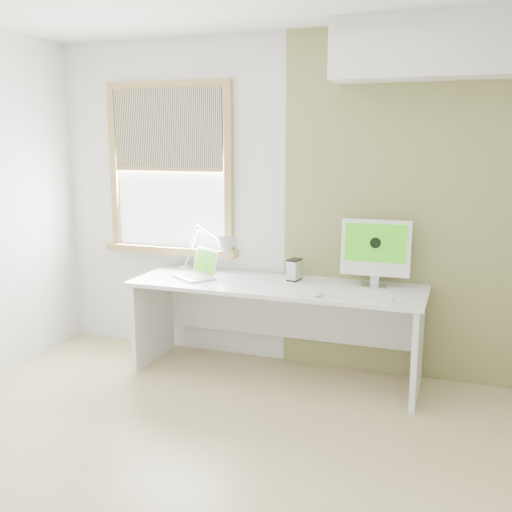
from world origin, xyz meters
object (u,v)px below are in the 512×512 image
at_px(desk_lamp, 218,250).
at_px(external_drive, 294,270).
at_px(laptop, 199,270).
at_px(desk, 278,307).
at_px(imac, 376,249).

relative_size(desk_lamp, external_drive, 3.80).
xyz_separation_m(desk_lamp, laptop, (-0.09, -0.17, -0.14)).
bearing_deg(desk, desk_lamp, 168.08).
bearing_deg(external_drive, desk, -134.46).
height_order(desk_lamp, imac, imac).
distance_m(laptop, imac, 1.37).
relative_size(desk, desk_lamp, 3.52).
relative_size(desk, imac, 4.37).
bearing_deg(laptop, desk, 5.17).
xyz_separation_m(desk_lamp, imac, (1.25, -0.00, 0.08)).
bearing_deg(external_drive, laptop, -167.90).
bearing_deg(desk_lamp, imac, -0.06).
xyz_separation_m(desk, laptop, (-0.64, -0.06, 0.25)).
distance_m(desk_lamp, external_drive, 0.65).
xyz_separation_m(external_drive, imac, (0.61, 0.01, 0.19)).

